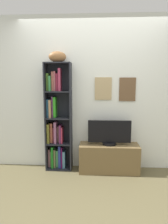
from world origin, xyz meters
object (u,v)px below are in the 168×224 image
(football, at_px, (57,57))
(television, at_px, (109,133))
(bookshelf, at_px, (57,122))
(tv_stand, at_px, (109,158))

(football, bearing_deg, television, -4.24)
(television, bearing_deg, football, 175.76)
(television, bearing_deg, bookshelf, 174.07)
(tv_stand, bearing_deg, football, 175.68)
(football, distance_m, television, 1.49)
(football, xyz_separation_m, television, (0.85, -0.06, -1.22))
(bookshelf, height_order, football, football)
(football, relative_size, tv_stand, 0.29)
(football, bearing_deg, bookshelf, 141.33)
(football, relative_size, television, 0.40)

